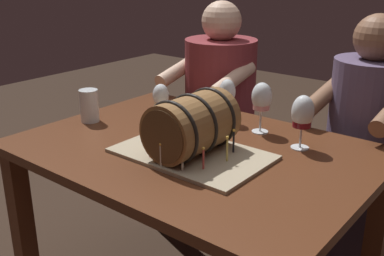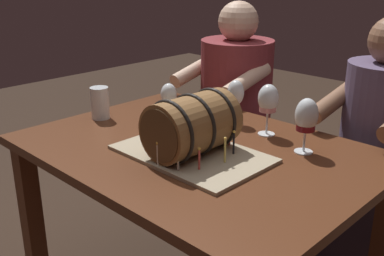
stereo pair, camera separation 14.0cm
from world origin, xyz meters
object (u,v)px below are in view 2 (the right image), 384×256
person_seated_right (374,169)px  wine_glass_rose (268,101)px  dining_table (197,174)px  wine_glass_white (169,96)px  wine_glass_red (306,118)px  wine_glass_empty (236,94)px  beer_pint (100,104)px  barrel_cake (192,128)px  person_seated_left (235,121)px

person_seated_right → wine_glass_rose: bearing=-123.8°
wine_glass_rose → dining_table: bearing=-111.0°
wine_glass_white → wine_glass_red: 0.57m
wine_glass_empty → dining_table: bearing=-77.4°
dining_table → beer_pint: beer_pint is taller
wine_glass_red → person_seated_right: person_seated_right is taller
barrel_cake → wine_glass_white: bearing=150.1°
wine_glass_rose → beer_pint: size_ratio=1.47×
wine_glass_red → person_seated_right: (0.08, 0.46, -0.32)m
barrel_cake → wine_glass_empty: bearing=106.7°
dining_table → wine_glass_empty: (-0.07, 0.30, 0.23)m
wine_glass_empty → beer_pint: size_ratio=1.35×
wine_glass_rose → wine_glass_white: bearing=-154.2°
barrel_cake → wine_glass_rose: size_ratio=2.59×
wine_glass_rose → person_seated_right: size_ratio=0.17×
dining_table → wine_glass_rose: (0.11, 0.28, 0.24)m
wine_glass_empty → person_seated_left: 0.58m
wine_glass_empty → wine_glass_rose: bearing=-6.1°
wine_glass_empty → person_seated_left: (-0.31, 0.39, -0.29)m
person_seated_right → beer_pint: bearing=-140.4°
dining_table → wine_glass_red: 0.44m
wine_glass_empty → wine_glass_rose: wine_glass_rose is taller
wine_glass_rose → wine_glass_red: 0.20m
wine_glass_empty → person_seated_left: size_ratio=0.16×
barrel_cake → person_seated_right: bearing=66.0°
wine_glass_red → barrel_cake: bearing=-131.6°
dining_table → wine_glass_rose: bearing=69.0°
wine_glass_empty → wine_glass_red: 0.38m
person_seated_left → person_seated_right: 0.76m
beer_pint → person_seated_right: person_seated_right is taller
barrel_cake → wine_glass_red: bearing=48.4°
person_seated_left → wine_glass_empty: bearing=-51.2°
dining_table → wine_glass_red: (0.30, 0.22, 0.24)m
wine_glass_white → wine_glass_red: size_ratio=0.87×
wine_glass_white → wine_glass_rose: 0.40m
dining_table → wine_glass_empty: size_ratio=6.85×
wine_glass_rose → person_seated_right: (0.27, 0.41, -0.33)m
wine_glass_empty → wine_glass_white: (-0.19, -0.19, -0.01)m
wine_glass_rose → beer_pint: (-0.62, -0.33, -0.07)m
wine_glass_red → person_seated_left: size_ratio=0.17×
wine_glass_white → wine_glass_rose: wine_glass_rose is taller
wine_glass_white → person_seated_left: person_seated_left is taller
dining_table → barrel_cake: size_ratio=2.42×
person_seated_left → person_seated_right: bearing=-0.0°
barrel_cake → person_seated_left: bearing=119.3°
beer_pint → wine_glass_white: bearing=31.0°
barrel_cake → wine_glass_empty: barrel_cake is taller
wine_glass_empty → wine_glass_red: wine_glass_red is taller
wine_glass_red → dining_table: bearing=-143.7°
person_seated_right → wine_glass_empty: bearing=-138.8°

